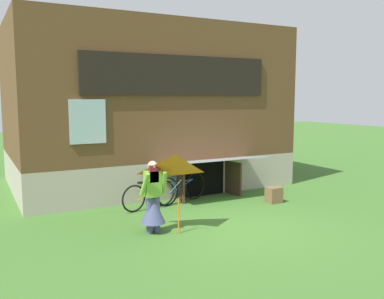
{
  "coord_description": "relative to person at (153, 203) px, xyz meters",
  "views": [
    {
      "loc": [
        -5.13,
        -7.47,
        2.84
      ],
      "look_at": [
        -0.43,
        1.41,
        1.59
      ],
      "focal_mm": 39.48,
      "sensor_mm": 36.0,
      "label": 1
    }
  ],
  "objects": [
    {
      "name": "bicycle_yellow",
      "position": [
        0.64,
        1.8,
        -0.28
      ],
      "size": [
        1.59,
        0.41,
        0.74
      ],
      "rotation": [
        0.0,
        0.0,
        0.23
      ],
      "color": "black",
      "rests_on": "ground_plane"
    },
    {
      "name": "log_house",
      "position": [
        1.82,
        5.21,
        1.87
      ],
      "size": [
        8.25,
        6.6,
        5.01
      ],
      "color": "#ADA393",
      "rests_on": "ground_plane"
    },
    {
      "name": "bicycle_blue",
      "position": [
        1.66,
        2.0,
        -0.25
      ],
      "size": [
        1.73,
        0.6,
        0.82
      ],
      "rotation": [
        0.0,
        0.0,
        0.32
      ],
      "color": "black",
      "rests_on": "ground_plane"
    },
    {
      "name": "person",
      "position": [
        0.0,
        0.0,
        0.0
      ],
      "size": [
        0.6,
        0.52,
        1.53
      ],
      "rotation": [
        0.0,
        0.0,
        -0.22
      ],
      "color": "#474C75",
      "rests_on": "ground_plane"
    },
    {
      "name": "wooden_crate",
      "position": [
        3.87,
        0.83,
        -0.43
      ],
      "size": [
        0.38,
        0.32,
        0.42
      ],
      "primitive_type": "cube",
      "color": "brown",
      "rests_on": "ground_plane"
    },
    {
      "name": "kite",
      "position": [
        0.23,
        -0.61,
        0.61
      ],
      "size": [
        1.26,
        1.3,
        1.56
      ],
      "color": "orange",
      "rests_on": "ground_plane"
    },
    {
      "name": "ground_plane",
      "position": [
        1.82,
        -0.53,
        -0.64
      ],
      "size": [
        60.0,
        60.0,
        0.0
      ],
      "primitive_type": "plane",
      "color": "#3D6B28"
    }
  ]
}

